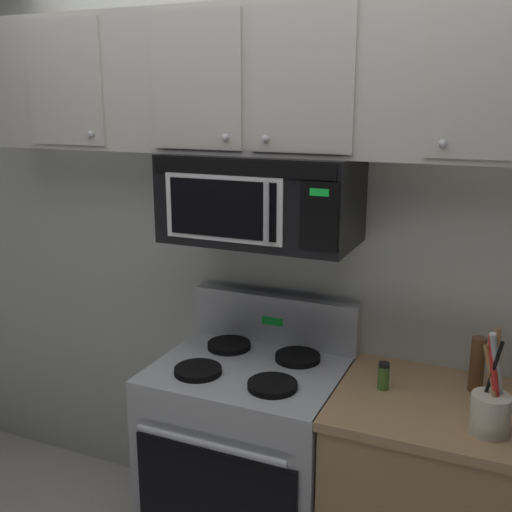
{
  "coord_description": "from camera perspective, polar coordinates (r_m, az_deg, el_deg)",
  "views": [
    {
      "loc": [
        0.94,
        -1.66,
        1.96
      ],
      "look_at": [
        0.0,
        0.49,
        1.35
      ],
      "focal_mm": 42.47,
      "sensor_mm": 36.0,
      "label": 1
    }
  ],
  "objects": [
    {
      "name": "back_wall",
      "position": [
        2.69,
        2.57,
        1.46
      ],
      "size": [
        5.2,
        0.1,
        2.7
      ],
      "primitive_type": "cube",
      "color": "silver",
      "rests_on": "ground_plane"
    },
    {
      "name": "spice_jar",
      "position": [
        2.36,
        11.92,
        -10.99
      ],
      "size": [
        0.04,
        0.04,
        0.11
      ],
      "color": "#4C7F33",
      "rests_on": "counter_segment"
    },
    {
      "name": "utensil_crock_cream",
      "position": [
        2.16,
        21.24,
        -13.1
      ],
      "size": [
        0.13,
        0.13,
        0.36
      ],
      "color": "beige",
      "rests_on": "counter_segment"
    },
    {
      "name": "stove_range",
      "position": [
        2.73,
        -0.59,
        -18.6
      ],
      "size": [
        0.76,
        0.69,
        1.12
      ],
      "color": "#B7BABF",
      "rests_on": "ground_plane"
    },
    {
      "name": "over_range_microwave",
      "position": [
        2.42,
        0.48,
        5.44
      ],
      "size": [
        0.76,
        0.43,
        0.35
      ],
      "color": "black"
    },
    {
      "name": "pepper_mill",
      "position": [
        2.42,
        20.11,
        -9.56
      ],
      "size": [
        0.05,
        0.05,
        0.21
      ],
      "primitive_type": "cylinder",
      "color": "brown",
      "rests_on": "counter_segment"
    },
    {
      "name": "upper_cabinets",
      "position": [
        2.42,
        0.81,
        16.13
      ],
      "size": [
        2.5,
        0.36,
        0.55
      ],
      "color": "#BCB7AD"
    }
  ]
}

